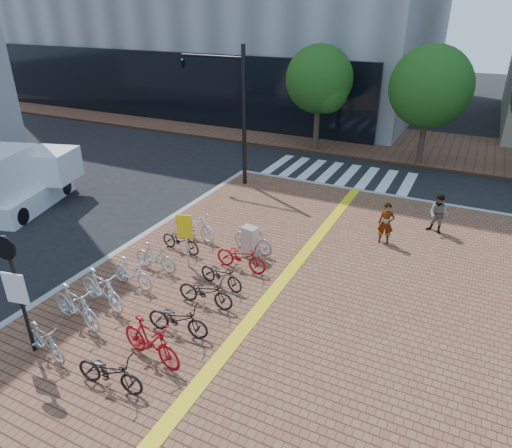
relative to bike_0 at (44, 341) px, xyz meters
The scene contains 26 objects.
ground 3.18m from the bike_0, 53.07° to the left, with size 120.00×120.00×0.00m, color black.
kerb_north 15.31m from the bike_0, 71.41° to the left, with size 14.00×0.25×0.15m, color gray.
far_sidewalk 23.58m from the bike_0, 85.43° to the left, with size 70.00×8.00×0.15m, color brown.
crosswalk 16.68m from the bike_0, 81.80° to the left, with size 7.50×4.00×0.01m.
street_trees 21.40m from the bike_0, 70.87° to the left, with size 16.20×4.60×6.35m.
bike_0 is the anchor object (origin of this frame).
bike_1 1.31m from the bike_0, 100.66° to the left, with size 0.55×1.94×1.17m, color silver.
bike_2 2.24m from the bike_0, 95.92° to the left, with size 0.54×1.89×1.14m, color white.
bike_3 3.39m from the bike_0, 92.17° to the left, with size 0.46×1.61×0.97m, color silver.
bike_4 4.49m from the bike_0, 91.04° to the left, with size 0.45×1.60×0.96m, color #B2B3B7.
bike_5 5.90m from the bike_0, 90.92° to the left, with size 0.57×1.62×0.85m, color black.
bike_6 7.00m from the bike_0, 92.09° to the left, with size 0.70×2.00×1.05m, color white.
bike_7 2.14m from the bike_0, ahead, with size 0.60×1.73×0.91m, color black.
bike_8 2.65m from the bike_0, 23.48° to the left, with size 0.54×1.90×1.14m, color #A60B16.
bike_9 3.25m from the bike_0, 41.96° to the left, with size 0.61×1.74×0.92m, color black.
bike_10 4.29m from the bike_0, 56.13° to the left, with size 0.60×1.73×0.91m, color black.
bike_11 5.14m from the bike_0, 63.32° to the left, with size 0.56×1.60×0.84m, color black.
bike_12 6.24m from the bike_0, 67.56° to the left, with size 0.62×1.79×0.94m, color #A40B0F.
bike_13 7.32m from the bike_0, 72.58° to the left, with size 0.46×1.64×0.98m, color #A5A5AA.
pedestrian_a 11.52m from the bike_0, 57.58° to the left, with size 0.56×0.37×1.55m, color gray.
pedestrian_b 13.82m from the bike_0, 55.76° to the left, with size 0.74×0.58×1.53m, color #4B515F.
utility_box 7.03m from the bike_0, 71.43° to the left, with size 0.50×0.37×1.10m, color silver.
yellow_sign 5.26m from the bike_0, 82.32° to the left, with size 0.50×0.19×1.88m.
notice_sign 1.67m from the bike_0, behind, with size 0.60×0.20×3.28m.
traffic_light_pole 13.78m from the bike_0, 101.77° to the left, with size 3.41×1.31×6.35m.
box_truck 10.67m from the bike_0, 143.38° to the left, with size 3.24×4.99×2.67m.
Camera 1 is at (6.63, -8.06, 8.01)m, focal length 32.00 mm.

